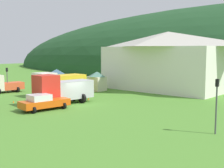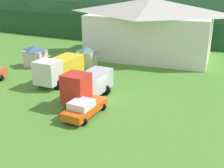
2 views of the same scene
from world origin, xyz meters
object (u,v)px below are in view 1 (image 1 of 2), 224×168
(play_shed_cream, at_px, (97,81))
(traffic_light_east, at_px, (217,100))
(depot_building, at_px, (168,60))
(play_shed_pink, at_px, (57,78))
(crane_truck_red, at_px, (61,89))
(heavy_rig_striped, at_px, (58,83))
(traffic_light_west, at_px, (7,77))
(light_truck_cream, at_px, (3,84))
(traffic_cone_near_pickup, at_px, (88,100))
(traffic_cone_mid_row, at_px, (13,103))
(service_pickup_orange, at_px, (43,102))

(play_shed_cream, height_order, traffic_light_east, traffic_light_east)
(depot_building, relative_size, play_shed_pink, 6.25)
(depot_building, height_order, crane_truck_red, depot_building)
(heavy_rig_striped, height_order, traffic_light_west, traffic_light_west)
(light_truck_cream, distance_m, crane_truck_red, 13.41)
(traffic_light_east, height_order, traffic_cone_near_pickup, traffic_light_east)
(traffic_light_east, bearing_deg, traffic_light_west, 178.43)
(traffic_cone_near_pickup, distance_m, traffic_cone_mid_row, 8.81)
(heavy_rig_striped, bearing_deg, traffic_light_east, 84.27)
(depot_building, distance_m, heavy_rig_striped, 17.54)
(heavy_rig_striped, distance_m, traffic_cone_mid_row, 7.35)
(traffic_cone_near_pickup, bearing_deg, crane_truck_red, -90.79)
(play_shed_cream, bearing_deg, traffic_light_west, -128.90)
(depot_building, bearing_deg, traffic_cone_mid_row, -105.93)
(traffic_light_east, distance_m, traffic_cone_mid_row, 23.09)
(service_pickup_orange, bearing_deg, traffic_cone_near_pickup, -164.29)
(light_truck_cream, xyz_separation_m, traffic_light_west, (0.18, 0.53, 1.01))
(play_shed_pink, distance_m, heavy_rig_striped, 7.84)
(traffic_light_east, bearing_deg, play_shed_pink, 163.86)
(play_shed_cream, distance_m, crane_truck_red, 11.95)
(play_shed_cream, height_order, crane_truck_red, crane_truck_red)
(heavy_rig_striped, xyz_separation_m, service_pickup_orange, (6.75, -7.20, -0.89))
(light_truck_cream, height_order, traffic_cone_near_pickup, light_truck_cream)
(traffic_cone_near_pickup, bearing_deg, traffic_cone_mid_row, -123.20)
(play_shed_cream, xyz_separation_m, crane_truck_red, (5.06, -10.83, 0.25))
(traffic_light_west, bearing_deg, service_pickup_orange, -15.59)
(traffic_light_west, bearing_deg, traffic_cone_mid_row, -25.11)
(play_shed_pink, xyz_separation_m, crane_truck_red, (11.82, -8.49, 0.14))
(light_truck_cream, xyz_separation_m, service_pickup_orange, (14.67, -3.51, -0.40))
(service_pickup_orange, relative_size, traffic_light_west, 1.45)
(play_shed_cream, bearing_deg, depot_building, 52.18)
(traffic_light_west, xyz_separation_m, traffic_cone_near_pickup, (13.27, 3.41, -2.24))
(light_truck_cream, bearing_deg, traffic_cone_near_pickup, 112.26)
(depot_building, bearing_deg, light_truck_cream, -127.97)
(heavy_rig_striped, distance_m, traffic_light_east, 23.80)
(depot_building, distance_m, light_truck_cream, 24.85)
(play_shed_cream, relative_size, play_shed_pink, 0.94)
(traffic_light_east, height_order, traffic_cone_mid_row, traffic_light_east)
(crane_truck_red, xyz_separation_m, service_pickup_orange, (1.28, -3.32, -0.91))
(crane_truck_red, distance_m, traffic_light_east, 17.99)
(play_shed_cream, distance_m, light_truck_cream, 13.51)
(light_truck_cream, relative_size, traffic_cone_near_pickup, 7.42)
(depot_building, bearing_deg, crane_truck_red, -95.11)
(play_shed_cream, relative_size, heavy_rig_striped, 0.40)
(light_truck_cream, height_order, service_pickup_orange, light_truck_cream)
(traffic_light_west, height_order, traffic_cone_near_pickup, traffic_light_west)
(depot_building, distance_m, service_pickup_orange, 23.23)
(light_truck_cream, bearing_deg, service_pickup_orange, 82.45)
(depot_building, height_order, traffic_light_east, depot_building)
(play_shed_pink, bearing_deg, traffic_cone_mid_row, -58.98)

